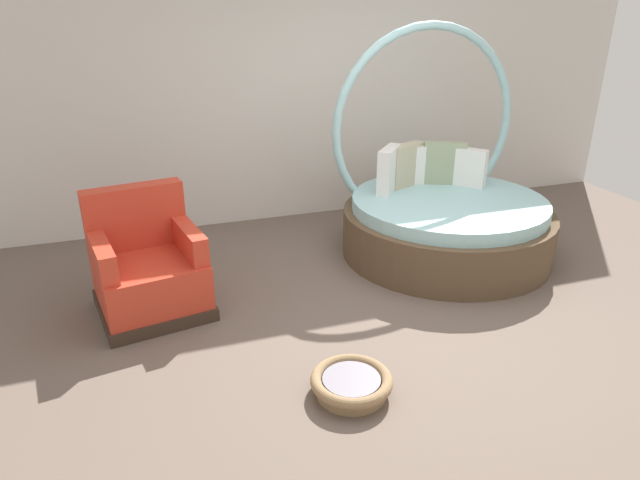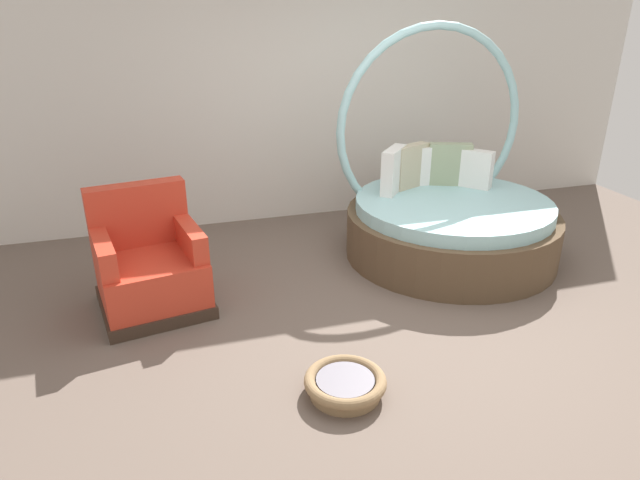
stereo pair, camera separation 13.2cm
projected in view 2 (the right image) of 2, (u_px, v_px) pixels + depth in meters
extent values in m
cube|color=#66564C|center=(403.00, 323.00, 4.19)|extent=(8.00, 8.00, 0.02)
cube|color=silver|center=(310.00, 78.00, 5.86)|extent=(8.00, 0.12, 3.03)
cylinder|color=brown|center=(450.00, 234.00, 5.23)|extent=(1.97, 1.97, 0.44)
cylinder|color=#9ED1D6|center=(453.00, 206.00, 5.12)|extent=(1.81, 1.81, 0.12)
torus|color=#9ED1D6|center=(431.00, 128.00, 5.36)|extent=(1.95, 0.08, 1.95)
cube|color=white|center=(473.00, 169.00, 5.39)|extent=(0.33, 0.36, 0.37)
cube|color=#93A37F|center=(449.00, 164.00, 5.46)|extent=(0.43, 0.27, 0.42)
cube|color=white|center=(432.00, 165.00, 5.49)|extent=(0.39, 0.14, 0.38)
cube|color=#BCB293|center=(411.00, 166.00, 5.39)|extent=(0.43, 0.28, 0.42)
cube|color=white|center=(394.00, 170.00, 5.24)|extent=(0.37, 0.40, 0.42)
cube|color=#38281E|center=(155.00, 302.00, 4.36)|extent=(0.93, 0.93, 0.10)
cube|color=red|center=(152.00, 277.00, 4.27)|extent=(0.88, 0.88, 0.34)
cube|color=red|center=(138.00, 214.00, 4.37)|extent=(0.78, 0.29, 0.50)
cube|color=red|center=(103.00, 252.00, 4.03)|extent=(0.24, 0.69, 0.22)
cube|color=red|center=(189.00, 237.00, 4.30)|extent=(0.24, 0.69, 0.22)
cylinder|color=#8E704C|center=(345.00, 390.00, 3.39)|extent=(0.44, 0.44, 0.06)
torus|color=#8E704C|center=(345.00, 381.00, 3.36)|extent=(0.51, 0.51, 0.07)
cylinder|color=slate|center=(345.00, 382.00, 3.37)|extent=(0.36, 0.36, 0.05)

